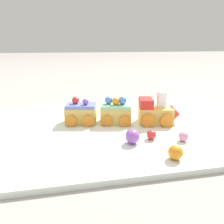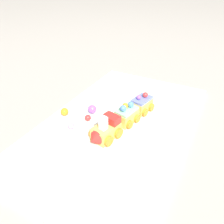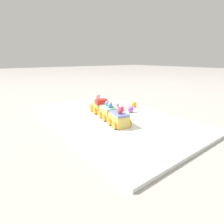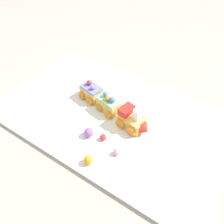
{
  "view_description": "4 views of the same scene",
  "coord_description": "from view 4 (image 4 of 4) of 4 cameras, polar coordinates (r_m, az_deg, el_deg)",
  "views": [
    {
      "loc": [
        -0.13,
        -0.52,
        0.22
      ],
      "look_at": [
        -0.03,
        0.01,
        0.05
      ],
      "focal_mm": 35.0,
      "sensor_mm": 36.0,
      "label": 1
    },
    {
      "loc": [
        0.54,
        0.26,
        0.46
      ],
      "look_at": [
        0.04,
        -0.0,
        0.08
      ],
      "focal_mm": 35.0,
      "sensor_mm": 36.0,
      "label": 2
    },
    {
      "loc": [
        -0.58,
        0.43,
        0.26
      ],
      "look_at": [
        0.0,
        -0.01,
        0.03
      ],
      "focal_mm": 28.0,
      "sensor_mm": 36.0,
      "label": 3
    },
    {
      "loc": [
        0.29,
        -0.43,
        0.58
      ],
      "look_at": [
        0.01,
        0.0,
        0.03
      ],
      "focal_mm": 35.0,
      "sensor_mm": 36.0,
      "label": 4
    }
  ],
  "objects": [
    {
      "name": "cake_train_locomotive",
      "position": [
        0.72,
        5.68,
        -2.36
      ],
      "size": [
        0.12,
        0.09,
        0.08
      ],
      "rotation": [
        0.0,
        0.0,
        -0.2
      ],
      "color": "#E0BC56",
      "rests_on": "display_board"
    },
    {
      "name": "cake_car_mint",
      "position": [
        0.77,
        -0.73,
        2.09
      ],
      "size": [
        0.09,
        0.08,
        0.07
      ],
      "rotation": [
        0.0,
        0.0,
        -0.2
      ],
      "color": "#E0BC56",
      "rests_on": "display_board"
    },
    {
      "name": "gumball_red",
      "position": [
        0.69,
        -2.33,
        -6.59
      ],
      "size": [
        0.02,
        0.02,
        0.02
      ],
      "primitive_type": "sphere",
      "color": "red",
      "rests_on": "display_board"
    },
    {
      "name": "gumball_pink",
      "position": [
        0.66,
        1.28,
        -10.37
      ],
      "size": [
        0.02,
        0.02,
        0.02
      ],
      "primitive_type": "sphere",
      "color": "pink",
      "rests_on": "display_board"
    },
    {
      "name": "display_board",
      "position": [
        0.77,
        -0.53,
        -1.1
      ],
      "size": [
        0.77,
        0.46,
        0.01
      ],
      "primitive_type": "cube",
      "color": "silver",
      "rests_on": "ground_plane"
    },
    {
      "name": "gumball_purple",
      "position": [
        0.7,
        -6.09,
        -5.3
      ],
      "size": [
        0.03,
        0.03,
        0.03
      ],
      "primitive_type": "sphere",
      "color": "#9956C6",
      "rests_on": "display_board"
    },
    {
      "name": "ground_plane",
      "position": [
        0.78,
        -0.52,
        -1.4
      ],
      "size": [
        10.0,
        10.0,
        0.0
      ],
      "primitive_type": "plane",
      "color": "gray"
    },
    {
      "name": "cake_car_blueberry",
      "position": [
        0.82,
        -5.35,
        5.19
      ],
      "size": [
        0.09,
        0.08,
        0.07
      ],
      "rotation": [
        0.0,
        0.0,
        -0.2
      ],
      "color": "#E0BC56",
      "rests_on": "display_board"
    },
    {
      "name": "gumball_orange",
      "position": [
        0.65,
        -6.17,
        -12.33
      ],
      "size": [
        0.03,
        0.03,
        0.03
      ],
      "primitive_type": "sphere",
      "color": "orange",
      "rests_on": "display_board"
    }
  ]
}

